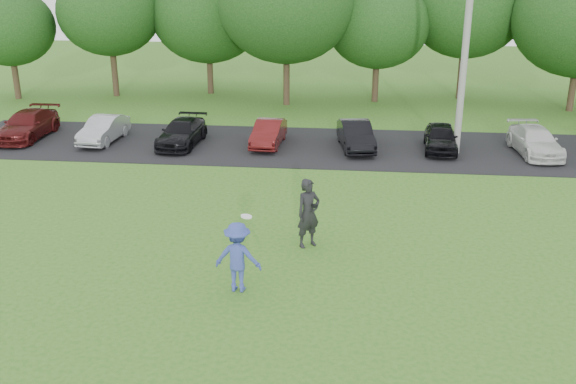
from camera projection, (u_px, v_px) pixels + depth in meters
The scene contains 7 objects.
ground at pixel (273, 288), 16.06m from camera, with size 100.00×100.00×0.00m, color #32681D.
parking_lot at pixel (311, 146), 28.21m from camera, with size 32.00×6.50×0.03m, color black.
utility_pole at pixel (467, 29), 25.48m from camera, with size 0.28×0.28×10.35m, color gray.
frisbee_player at pixel (238, 257), 15.67m from camera, with size 1.20×0.75×2.11m.
camera_bystander at pixel (308, 213), 18.10m from camera, with size 0.88×0.83×2.01m.
parked_cars at pixel (290, 134), 27.97m from camera, with size 27.63×4.46×1.22m.
tree_row at pixel (352, 14), 35.52m from camera, with size 42.39×9.85×8.64m.
Camera 1 is at (1.87, -14.16, 7.74)m, focal length 40.00 mm.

